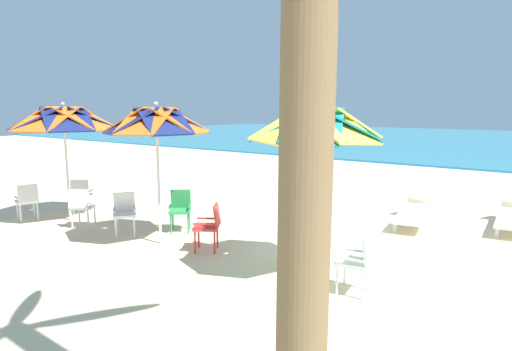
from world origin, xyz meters
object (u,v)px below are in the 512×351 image
at_px(beach_umbrella_2, 64,119).
at_px(plastic_chair_7, 27,200).
at_px(plastic_chair_4, 125,211).
at_px(plastic_chair_5, 81,205).
at_px(beach_umbrella_0, 317,127).
at_px(plastic_chair_1, 359,259).
at_px(sun_lounger_1, 415,212).
at_px(plastic_chair_0, 307,234).
at_px(plastic_chair_3, 180,208).
at_px(plastic_chair_6, 81,194).
at_px(plastic_chair_2, 210,224).
at_px(beach_umbrella_1, 156,122).

distance_m(beach_umbrella_2, plastic_chair_7, 2.06).
bearing_deg(plastic_chair_4, plastic_chair_5, -169.78).
height_order(beach_umbrella_0, plastic_chair_1, beach_umbrella_0).
xyz_separation_m(plastic_chair_4, sun_lounger_1, (4.52, 4.36, -0.22)).
distance_m(plastic_chair_0, plastic_chair_5, 5.10).
xyz_separation_m(plastic_chair_3, sun_lounger_1, (3.83, 3.47, -0.22)).
xyz_separation_m(beach_umbrella_0, plastic_chair_3, (-3.51, 0.56, -1.80)).
xyz_separation_m(beach_umbrella_0, beach_umbrella_2, (-6.19, -0.37, 0.03)).
relative_size(plastic_chair_3, plastic_chair_6, 1.00).
height_order(plastic_chair_3, sun_lounger_1, plastic_chair_3).
bearing_deg(plastic_chair_5, plastic_chair_1, 3.34).
xyz_separation_m(beach_umbrella_0, plastic_chair_2, (-2.12, -0.04, -1.80)).
bearing_deg(plastic_chair_2, plastic_chair_7, -169.19).
distance_m(plastic_chair_0, sun_lounger_1, 3.64).
height_order(plastic_chair_2, plastic_chair_5, same).
relative_size(plastic_chair_4, plastic_chair_7, 1.00).
distance_m(plastic_chair_6, sun_lounger_1, 7.89).
bearing_deg(plastic_chair_1, plastic_chair_7, -174.29).
bearing_deg(beach_umbrella_2, plastic_chair_5, -12.72).
bearing_deg(plastic_chair_7, plastic_chair_5, 15.00).
height_order(plastic_chair_1, plastic_chair_3, same).
xyz_separation_m(beach_umbrella_0, plastic_chair_1, (0.80, -0.19, -1.80)).
xyz_separation_m(plastic_chair_2, plastic_chair_5, (-3.29, -0.51, 0.00)).
bearing_deg(plastic_chair_7, plastic_chair_2, 10.81).
distance_m(plastic_chair_2, plastic_chair_6, 4.43).
bearing_deg(plastic_chair_6, plastic_chair_3, 7.63).
bearing_deg(plastic_chair_4, beach_umbrella_2, -178.89).
relative_size(plastic_chair_1, beach_umbrella_1, 0.32).
xyz_separation_m(plastic_chair_1, plastic_chair_5, (-6.21, -0.36, 0.00)).
height_order(beach_umbrella_1, plastic_chair_2, beach_umbrella_1).
xyz_separation_m(plastic_chair_0, sun_lounger_1, (0.72, 3.56, -0.22)).
relative_size(plastic_chair_1, plastic_chair_5, 1.00).
height_order(plastic_chair_3, beach_umbrella_2, beach_umbrella_2).
xyz_separation_m(beach_umbrella_2, plastic_chair_6, (-0.36, 0.53, -1.83)).
bearing_deg(plastic_chair_5, plastic_chair_2, 8.80).
xyz_separation_m(beach_umbrella_0, beach_umbrella_1, (-3.17, -0.30, 0.02)).
xyz_separation_m(plastic_chair_1, beach_umbrella_1, (-3.98, -0.11, 1.82)).
bearing_deg(beach_umbrella_0, plastic_chair_6, 178.65).
distance_m(plastic_chair_4, plastic_chair_6, 2.40).
xyz_separation_m(plastic_chair_4, plastic_chair_5, (-1.20, -0.22, 0.00)).
relative_size(plastic_chair_2, beach_umbrella_2, 0.32).
distance_m(plastic_chair_1, plastic_chair_2, 2.93).
height_order(plastic_chair_0, plastic_chair_4, same).
relative_size(beach_umbrella_1, plastic_chair_7, 3.11).
relative_size(beach_umbrella_2, plastic_chair_6, 3.12).
bearing_deg(beach_umbrella_2, plastic_chair_7, -141.75).
relative_size(plastic_chair_4, plastic_chair_6, 1.00).
relative_size(beach_umbrella_2, sun_lounger_1, 1.22).
relative_size(plastic_chair_0, sun_lounger_1, 0.39).
relative_size(beach_umbrella_1, plastic_chair_5, 3.11).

